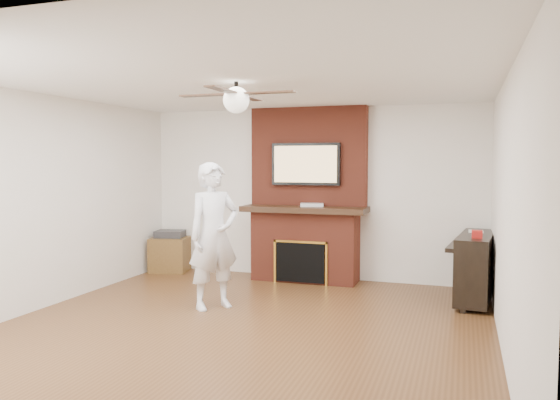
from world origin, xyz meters
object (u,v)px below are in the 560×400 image
(side_table, at_px, (170,252))
(person, at_px, (214,236))
(piano, at_px, (475,266))
(fireplace, at_px, (306,212))

(side_table, bearing_deg, person, -60.28)
(person, height_order, piano, person)
(fireplace, xyz_separation_m, side_table, (-2.20, -0.07, -0.70))
(fireplace, xyz_separation_m, person, (-0.60, -1.83, -0.14))
(person, bearing_deg, piano, -27.26)
(side_table, height_order, piano, piano)
(person, relative_size, side_table, 2.58)
(piano, bearing_deg, fireplace, 172.81)
(fireplace, distance_m, side_table, 2.31)
(fireplace, height_order, person, fireplace)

